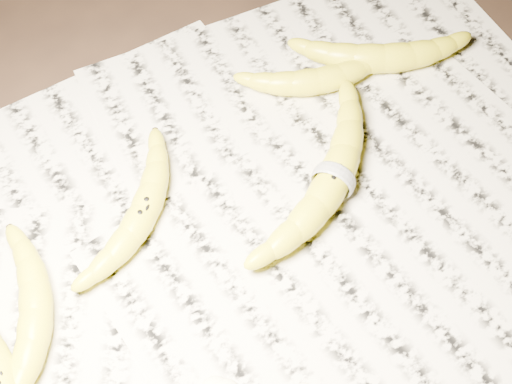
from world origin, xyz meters
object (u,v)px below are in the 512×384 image
banana_taped (334,179)px  banana_upper_a (383,56)px  banana_center (143,211)px  banana_upper_b (317,79)px  banana_left_b (35,313)px

banana_taped → banana_upper_a: banana_taped is taller
banana_center → banana_upper_b: same height
banana_center → banana_taped: banana_taped is taller
banana_center → banana_taped: (0.21, -0.06, 0.00)m
banana_upper_a → banana_upper_b: (-0.09, 0.01, -0.00)m
banana_center → banana_left_b: bearing=159.3°
banana_center → banana_upper_a: size_ratio=0.94×
banana_upper_b → banana_left_b: bearing=-146.0°
banana_left_b → banana_taped: size_ratio=0.73×
banana_upper_b → banana_taped: bearing=-98.1°
banana_left_b → banana_center: (0.14, 0.06, -0.00)m
banana_left_b → banana_center: size_ratio=0.96×
banana_taped → banana_upper_b: bearing=30.1°
banana_taped → banana_upper_b: (0.06, 0.14, -0.00)m
banana_center → banana_taped: bearing=-60.5°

